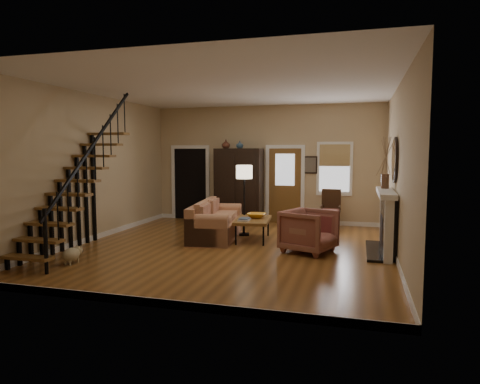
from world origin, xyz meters
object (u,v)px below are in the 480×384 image
(armoire, at_px, (239,186))
(sofa, at_px, (216,221))
(armchair_right, at_px, (312,226))
(floor_lamp, at_px, (244,200))
(side_chair, at_px, (331,209))
(coffee_table, at_px, (253,229))
(armchair_left, at_px, (309,231))

(armoire, relative_size, sofa, 0.98)
(sofa, xyz_separation_m, armchair_right, (2.22, 0.13, -0.04))
(armchair_right, bearing_deg, armoire, 25.34)
(floor_lamp, bearing_deg, armoire, 109.82)
(sofa, distance_m, side_chair, 3.19)
(coffee_table, bearing_deg, armchair_right, 5.66)
(floor_lamp, bearing_deg, armchair_left, -38.36)
(armoire, height_order, armchair_left, armoire)
(armoire, distance_m, side_chair, 2.61)
(armchair_left, height_order, floor_lamp, floor_lamp)
(sofa, relative_size, floor_lamp, 1.27)
(armchair_left, bearing_deg, armoire, 58.39)
(coffee_table, distance_m, floor_lamp, 0.86)
(sofa, xyz_separation_m, floor_lamp, (0.55, 0.50, 0.45))
(armoire, xyz_separation_m, floor_lamp, (0.61, -1.68, -0.20))
(sofa, distance_m, floor_lamp, 0.87)
(armchair_right, height_order, side_chair, side_chair)
(armoire, xyz_separation_m, armchair_right, (2.27, -2.06, -0.69))
(armoire, relative_size, armchair_right, 2.69)
(sofa, height_order, armchair_right, sofa)
(coffee_table, bearing_deg, armchair_left, -31.65)
(armoire, height_order, side_chair, armoire)
(coffee_table, distance_m, armchair_right, 1.33)
(floor_lamp, bearing_deg, armchair_right, -12.82)
(armoire, bearing_deg, sofa, -88.64)
(armoire, bearing_deg, armchair_right, -42.24)
(sofa, xyz_separation_m, coffee_table, (0.89, -0.01, -0.15))
(armchair_right, distance_m, floor_lamp, 1.77)
(armoire, height_order, sofa, armoire)
(armoire, distance_m, sofa, 2.28)
(coffee_table, xyz_separation_m, side_chair, (1.60, 1.99, 0.26))
(armoire, bearing_deg, armchair_left, -52.66)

